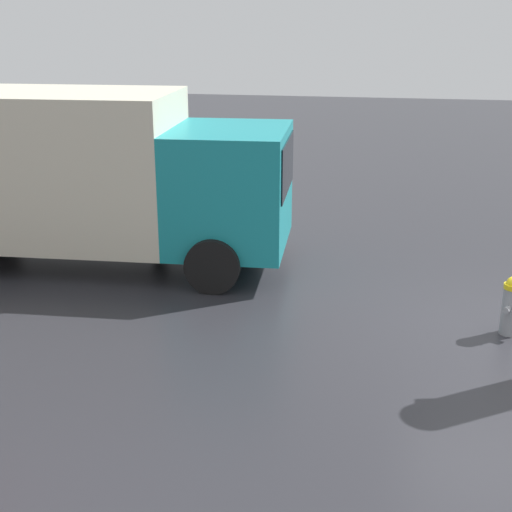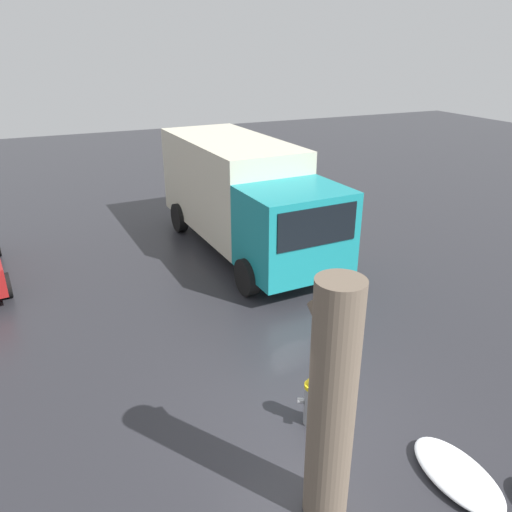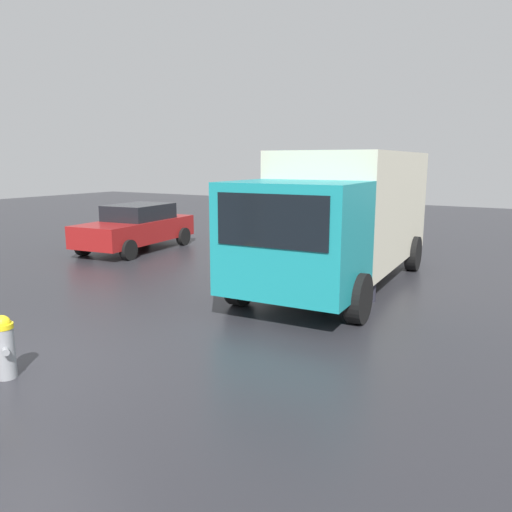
% 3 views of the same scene
% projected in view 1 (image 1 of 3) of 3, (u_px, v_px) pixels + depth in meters
% --- Properties ---
extents(ground_plane, '(60.00, 60.00, 0.00)m').
position_uv_depth(ground_plane, '(508.00, 334.00, 10.06)').
color(ground_plane, '#28282D').
extents(fire_hydrant, '(0.38, 0.45, 0.86)m').
position_uv_depth(fire_hydrant, '(512.00, 305.00, 9.92)').
color(fire_hydrant, gray).
rests_on(fire_hydrant, ground_plane).
extents(delivery_truck, '(7.45, 2.99, 3.04)m').
position_uv_depth(delivery_truck, '(70.00, 172.00, 12.51)').
color(delivery_truck, teal).
rests_on(delivery_truck, ground_plane).
extents(pedestrian, '(0.40, 0.40, 1.85)m').
position_uv_depth(pedestrian, '(157.00, 196.00, 13.49)').
color(pedestrian, '#23232D').
rests_on(pedestrian, ground_plane).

